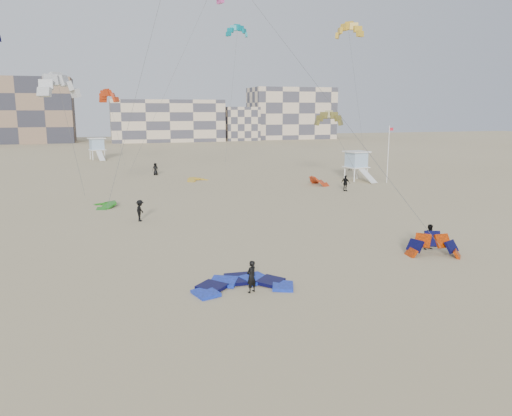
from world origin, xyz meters
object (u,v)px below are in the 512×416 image
object	(u,v)px
kitesurfer_main	(251,277)
lifeguard_tower_near	(356,166)
kite_ground_blue	(243,288)
kite_ground_orange	(433,256)

from	to	relation	value
kitesurfer_main	lifeguard_tower_near	size ratio (longest dim) A/B	0.31
kite_ground_blue	kitesurfer_main	world-z (taller)	kitesurfer_main
kite_ground_blue	lifeguard_tower_near	world-z (taller)	lifeguard_tower_near
kite_ground_blue	lifeguard_tower_near	xyz separation A→B (m)	(25.13, 35.08, 1.92)
kite_ground_orange	lifeguard_tower_near	distance (m)	34.99
kite_ground_orange	kitesurfer_main	size ratio (longest dim) A/B	2.00
kite_ground_blue	lifeguard_tower_near	size ratio (longest dim) A/B	0.90
kitesurfer_main	kite_ground_blue	bearing A→B (deg)	-102.02
kitesurfer_main	lifeguard_tower_near	bearing A→B (deg)	-156.10
kitesurfer_main	kite_ground_orange	bearing A→B (deg)	161.30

